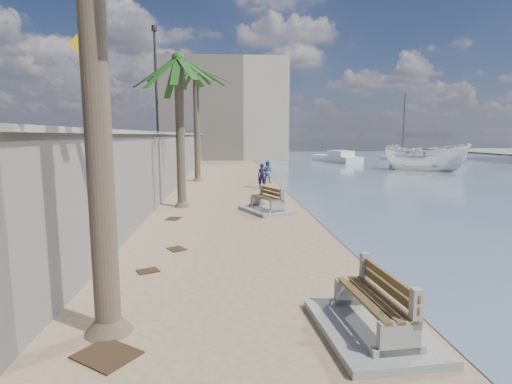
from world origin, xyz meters
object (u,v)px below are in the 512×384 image
palm_mid (178,60)px  person_b (267,170)px  yacht_near (454,159)px  bench_near (372,308)px  bench_far (267,202)px  palm_back (196,71)px  sailboat_west (402,157)px  yacht_far (336,159)px  boat_cruiser (425,156)px  person_a (262,174)px

palm_mid → person_b: 12.40m
yacht_near → bench_near: bearing=178.2°
yacht_near → bench_far: bearing=169.6°
palm_mid → palm_back: bearing=90.0°
person_b → sailboat_west: sailboat_west is taller
yacht_near → yacht_far: (-15.99, 0.09, 0.00)m
palm_mid → boat_cruiser: bearing=40.2°
palm_back → person_a: size_ratio=4.96×
boat_cruiser → bench_near: bearing=-162.2°
person_b → bench_near: bearing=115.2°
palm_mid → sailboat_west: bearing=53.3°
yacht_far → person_b: bearing=138.2°
palm_mid → boat_cruiser: 28.61m
yacht_far → bench_near: bearing=150.4°
person_b → yacht_far: 25.03m
palm_back → person_a: (4.50, -4.60, -7.18)m
boat_cruiser → yacht_far: size_ratio=0.41×
palm_back → sailboat_west: sailboat_west is taller
sailboat_west → bench_near: bearing=-114.8°
sailboat_west → yacht_far: bearing=-154.2°
palm_mid → yacht_far: (16.50, 31.87, -6.52)m
person_a → yacht_near: 37.69m
bench_near → yacht_far: yacht_far is taller
person_a → person_b: bearing=89.4°
person_a → yacht_far: (12.00, 25.33, -0.57)m
palm_back → sailboat_west: bearing=43.2°
bench_far → palm_back: bearing=107.3°
boat_cruiser → yacht_near: 17.59m
bench_near → yacht_near: yacht_near is taller
person_b → yacht_near: (27.33, 22.21, -0.54)m
palm_mid → person_b: (5.16, 9.56, -5.97)m
bench_far → boat_cruiser: boat_cruiser is taller
palm_mid → person_a: palm_mid is taller
palm_back → bench_near: bearing=-79.1°
bench_near → person_a: person_a is taller
palm_back → yacht_far: palm_back is taller
bench_near → person_a: (-0.15, 19.44, 0.46)m
bench_far → palm_mid: (-3.98, 1.59, 6.41)m
bench_far → yacht_near: 43.89m
person_a → person_b: 3.10m
person_b → sailboat_west: bearing=-102.7°
palm_back → person_a: palm_back is taller
palm_back → person_b: bearing=-17.0°
yacht_far → sailboat_west: bearing=-79.0°
palm_mid → yacht_near: bearing=44.4°
bench_far → palm_mid: size_ratio=0.38×
palm_mid → person_b: palm_mid is taller
yacht_far → sailboat_west: size_ratio=0.93×
palm_back → boat_cruiser: size_ratio=2.55×
boat_cruiser → yacht_far: bearing=65.9°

